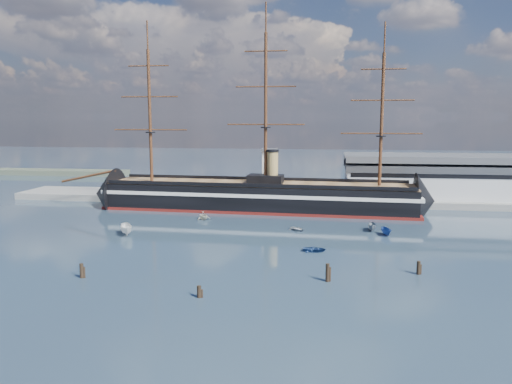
# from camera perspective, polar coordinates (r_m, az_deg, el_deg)

# --- Properties ---
(ground) EXTENTS (600.00, 600.00, 0.00)m
(ground) POSITION_cam_1_polar(r_m,az_deg,el_deg) (125.72, -1.57, -3.68)
(ground) COLOR #263246
(ground) RESTS_ON ground
(quay) EXTENTS (180.00, 18.00, 2.00)m
(quay) POSITION_cam_1_polar(r_m,az_deg,el_deg) (159.74, 4.12, -1.07)
(quay) COLOR slate
(quay) RESTS_ON ground
(warehouse) EXTENTS (63.00, 21.00, 11.60)m
(warehouse) POSITION_cam_1_polar(r_m,az_deg,el_deg) (166.51, 20.97, 1.55)
(warehouse) COLOR #B7BABC
(warehouse) RESTS_ON ground
(quay_tower) EXTENTS (5.00, 5.00, 15.00)m
(quay_tower) POSITION_cam_1_polar(r_m,az_deg,el_deg) (156.06, 1.52, 2.33)
(quay_tower) COLOR silver
(quay_tower) RESTS_ON ground
(warship) EXTENTS (113.24, 20.35, 53.94)m
(warship) POSITION_cam_1_polar(r_m,az_deg,el_deg) (144.45, -0.39, -0.45)
(warship) COLOR black
(warship) RESTS_ON ground
(motorboat_a) EXTENTS (8.09, 5.99, 3.06)m
(motorboat_a) POSITION_cam_1_polar(r_m,az_deg,el_deg) (118.13, -14.55, -4.76)
(motorboat_a) COLOR white
(motorboat_a) RESTS_ON ground
(motorboat_b) EXTENTS (1.21, 2.93, 1.36)m
(motorboat_b) POSITION_cam_1_polar(r_m,az_deg,el_deg) (101.14, 6.68, -6.78)
(motorboat_b) COLOR navy
(motorboat_b) RESTS_ON ground
(motorboat_c) EXTENTS (5.86, 2.57, 2.28)m
(motorboat_c) POSITION_cam_1_polar(r_m,az_deg,el_deg) (121.38, 13.12, -4.35)
(motorboat_c) COLOR slate
(motorboat_c) RESTS_ON ground
(motorboat_d) EXTENTS (6.90, 6.59, 2.44)m
(motorboat_d) POSITION_cam_1_polar(r_m,az_deg,el_deg) (131.82, -6.02, -3.16)
(motorboat_d) COLOR beige
(motorboat_d) RESTS_ON ground
(motorboat_e) EXTENTS (2.53, 2.61, 1.21)m
(motorboat_e) POSITION_cam_1_polar(r_m,az_deg,el_deg) (119.00, 4.73, -4.41)
(motorboat_e) COLOR gray
(motorboat_e) RESTS_ON ground
(motorboat_f) EXTENTS (5.67, 3.05, 2.15)m
(motorboat_f) POSITION_cam_1_polar(r_m,az_deg,el_deg) (117.62, 14.67, -4.82)
(motorboat_f) COLOR navy
(motorboat_f) RESTS_ON ground
(piling_near_left) EXTENTS (0.64, 0.64, 3.18)m
(piling_near_left) POSITION_cam_1_polar(r_m,az_deg,el_deg) (89.48, -19.26, -9.26)
(piling_near_left) COLOR black
(piling_near_left) RESTS_ON ground
(piling_near_mid) EXTENTS (0.64, 0.64, 2.54)m
(piling_near_mid) POSITION_cam_1_polar(r_m,az_deg,el_deg) (76.43, -6.51, -11.89)
(piling_near_mid) COLOR black
(piling_near_mid) RESTS_ON ground
(piling_near_right) EXTENTS (0.64, 0.64, 3.72)m
(piling_near_right) POSITION_cam_1_polar(r_m,az_deg,el_deg) (83.70, 8.15, -10.09)
(piling_near_right) COLOR black
(piling_near_right) RESTS_ON ground
(piling_far_right) EXTENTS (0.64, 0.64, 3.03)m
(piling_far_right) POSITION_cam_1_polar(r_m,az_deg,el_deg) (90.79, 18.04, -8.94)
(piling_far_right) COLOR black
(piling_far_right) RESTS_ON ground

